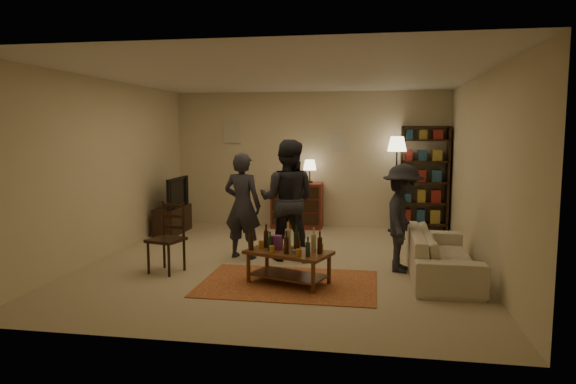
% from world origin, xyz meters
% --- Properties ---
extents(floor, '(6.00, 6.00, 0.00)m').
position_xyz_m(floor, '(0.00, 0.00, 0.00)').
color(floor, '#C6B793').
rests_on(floor, ground).
extents(room_shell, '(6.00, 6.00, 6.00)m').
position_xyz_m(room_shell, '(-0.65, 2.98, 1.81)').
color(room_shell, beige).
rests_on(room_shell, ground).
extents(rug, '(2.20, 1.50, 0.01)m').
position_xyz_m(rug, '(0.26, -1.07, 0.01)').
color(rug, '#91391F').
rests_on(rug, ground).
extents(coffee_table, '(1.17, 0.88, 0.76)m').
position_xyz_m(coffee_table, '(0.25, -1.06, 0.39)').
color(coffee_table, brown).
rests_on(coffee_table, ground).
extents(dining_chair, '(0.51, 0.51, 0.97)m').
position_xyz_m(dining_chair, '(-1.46, -0.75, 0.51)').
color(dining_chair, black).
rests_on(dining_chair, ground).
extents(tv_stand, '(0.40, 1.00, 1.06)m').
position_xyz_m(tv_stand, '(-2.44, 1.80, 0.38)').
color(tv_stand, black).
rests_on(tv_stand, ground).
extents(dresser, '(1.00, 0.50, 1.36)m').
position_xyz_m(dresser, '(-0.19, 2.71, 0.48)').
color(dresser, brown).
rests_on(dresser, ground).
extents(bookshelf, '(0.90, 0.34, 2.02)m').
position_xyz_m(bookshelf, '(2.25, 2.78, 1.03)').
color(bookshelf, black).
rests_on(bookshelf, ground).
extents(floor_lamp, '(0.36, 0.36, 1.82)m').
position_xyz_m(floor_lamp, '(1.72, 2.65, 1.55)').
color(floor_lamp, black).
rests_on(floor_lamp, ground).
extents(sofa, '(0.81, 2.08, 0.61)m').
position_xyz_m(sofa, '(2.20, -0.40, 0.30)').
color(sofa, beige).
rests_on(sofa, ground).
extents(person_left, '(0.64, 0.48, 1.60)m').
position_xyz_m(person_left, '(-0.65, 0.15, 0.80)').
color(person_left, '#292931').
rests_on(person_left, ground).
extents(person_right, '(0.92, 0.74, 1.80)m').
position_xyz_m(person_right, '(0.04, 0.18, 0.90)').
color(person_right, '#24252C').
rests_on(person_right, ground).
extents(person_by_sofa, '(0.69, 1.03, 1.48)m').
position_xyz_m(person_by_sofa, '(1.70, -0.21, 0.74)').
color(person_by_sofa, '#25262C').
rests_on(person_by_sofa, ground).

